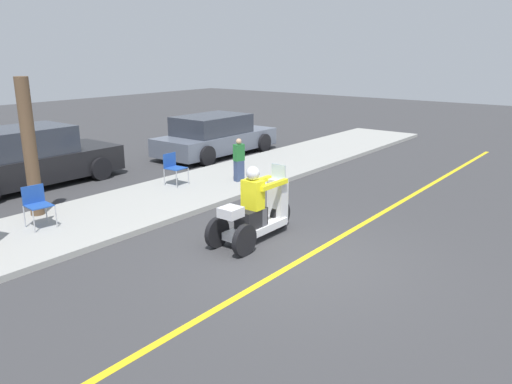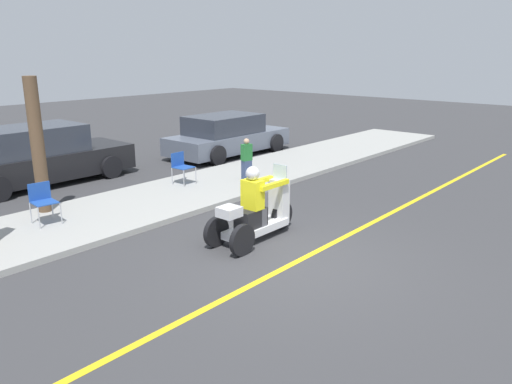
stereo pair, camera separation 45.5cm
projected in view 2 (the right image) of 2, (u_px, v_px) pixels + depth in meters
ground_plane at (297, 262)px, 8.59m from camera, size 60.00×60.00×0.00m
lane_stripe at (308, 256)px, 8.84m from camera, size 24.00×0.12×0.01m
sidewalk_strip at (136, 206)px, 11.47m from camera, size 28.00×2.80×0.12m
motorcycle_trike at (256, 213)px, 9.47m from camera, size 2.12×0.75×1.46m
spectator_end_of_line at (247, 161)px, 13.34m from camera, size 0.30×0.22×1.16m
folding_chair_set_back at (181, 165)px, 13.09m from camera, size 0.49×0.49×0.82m
folding_chair_curbside at (42, 199)px, 10.07m from camera, size 0.51×0.51×0.82m
parked_car_lot_far at (227, 136)px, 17.30m from camera, size 4.57×2.06×1.40m
parked_car_lot_center at (37, 157)px, 13.47m from camera, size 4.84×2.06×1.58m
tree_trunk at (38, 146)px, 10.55m from camera, size 0.28×0.28×2.89m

